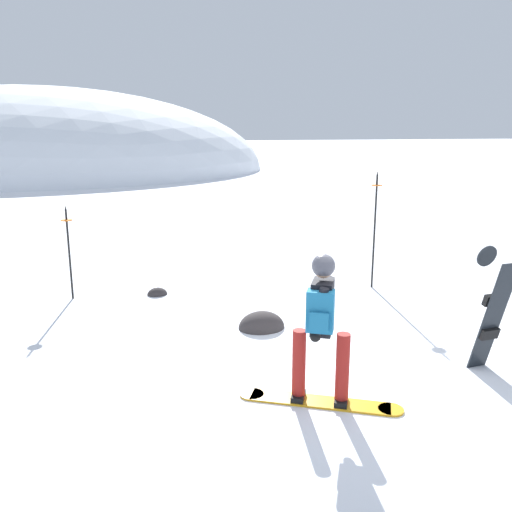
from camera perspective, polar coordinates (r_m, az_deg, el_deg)
name	(u,v)px	position (r m, az deg, el deg)	size (l,w,h in m)	color
ground_plane	(341,377)	(6.84, 9.08, -12.67)	(300.00, 300.00, 0.00)	white
ridge_peak_main	(41,170)	(44.24, -22.07, 8.49)	(33.95, 30.56, 12.30)	white
snowboarder_main	(321,327)	(5.82, 7.01, -7.52)	(1.59, 1.12, 1.71)	orange
spare_snowboard	(492,311)	(7.20, 23.93, -5.36)	(0.28, 0.46, 1.61)	black
piste_marker_near	(69,246)	(10.01, -19.42, 1.02)	(0.20, 0.20, 1.70)	black
piste_marker_far	(375,223)	(10.35, 12.61, 3.47)	(0.20, 0.20, 2.24)	black
rock_dark	(262,328)	(8.31, 0.60, -7.68)	(0.72, 0.61, 0.51)	#383333
rock_mid	(157,295)	(10.09, -10.52, -4.08)	(0.37, 0.31, 0.26)	#383333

